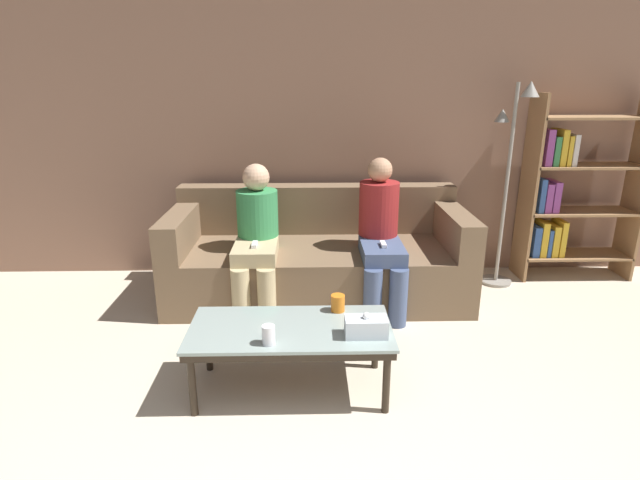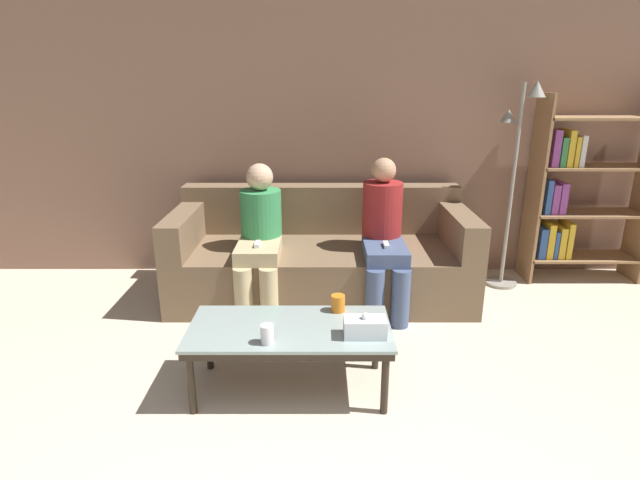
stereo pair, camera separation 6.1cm
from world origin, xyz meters
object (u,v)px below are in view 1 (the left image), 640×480
Objects in this scene: seated_person_left_end at (257,234)px; tissue_box at (366,327)px; cup_near_right at (338,303)px; cup_near_left at (269,335)px; coffee_table at (290,334)px; bookshelf at (567,193)px; couch at (318,257)px; seated_person_mid_left at (380,232)px; standing_lamp at (511,164)px.

tissue_box is at bearing -60.75° from seated_person_left_end.
cup_near_left is at bearing -135.01° from cup_near_right.
cup_near_left is 0.52m from cup_near_right.
tissue_box is at bearing 8.58° from cup_near_left.
coffee_table is 2.86m from bookshelf.
couch is 1.47× the size of bookshelf.
tissue_box is at bearing -81.28° from couch.
seated_person_mid_left is at bearing -0.47° from seated_person_left_end.
cup_near_left is at bearing -171.42° from tissue_box.
seated_person_left_end is at bearing 119.25° from tissue_box.
cup_near_right is 2.06m from standing_lamp.
standing_lamp is at bearing 42.99° from cup_near_left.
cup_near_left is at bearing -100.37° from couch.
seated_person_left_end is (-0.55, 0.92, 0.14)m from cup_near_right.
seated_person_left_end is 0.96× the size of seated_person_mid_left.
seated_person_mid_left is (0.64, 1.10, 0.24)m from coffee_table.
bookshelf is 1.40× the size of seated_person_mid_left.
cup_near_right is at bearing 113.75° from tissue_box.
tissue_box is at bearing -136.94° from bookshelf.
couch reaches higher than tissue_box.
cup_near_right is (0.37, 0.37, -0.00)m from cup_near_left.
tissue_box is 1.24m from seated_person_mid_left.
coffee_table is at bearing -144.53° from cup_near_right.
couch is 1.55m from cup_near_left.
couch is 1.16m from cup_near_right.
seated_person_left_end is (-0.28, 1.11, 0.22)m from coffee_table.
bookshelf is 0.64m from standing_lamp.
bookshelf reaches higher than seated_person_left_end.
couch is at bearing 152.77° from seated_person_mid_left.
seated_person_mid_left reaches higher than tissue_box.
standing_lamp is at bearing 11.59° from seated_person_left_end.
bookshelf is at bearing 8.72° from couch.
cup_near_right is at bearing 35.47° from coffee_table.
cup_near_left is 0.09× the size of seated_person_mid_left.
tissue_box is (0.22, -1.45, 0.14)m from couch.
coffee_table is 10.84× the size of cup_near_left.
seated_person_left_end is at bearing 120.90° from cup_near_right.
standing_lamp is at bearing 21.05° from seated_person_mid_left.
tissue_box is at bearing -66.25° from cup_near_right.
coffee_table is 2.40m from standing_lamp.
cup_near_right reaches higher than coffee_table.
standing_lamp is at bearing 42.46° from cup_near_right.
coffee_table is at bearing -97.47° from couch.
cup_near_left is at bearing -119.88° from seated_person_mid_left.
cup_near_left is 1.49m from seated_person_mid_left.
bookshelf reaches higher than seated_person_mid_left.
couch is 2.10× the size of coffee_table.
cup_near_left is at bearing -119.76° from coffee_table.
seated_person_mid_left is at bearing -27.23° from couch.
tissue_box is at bearing -14.65° from coffee_table.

